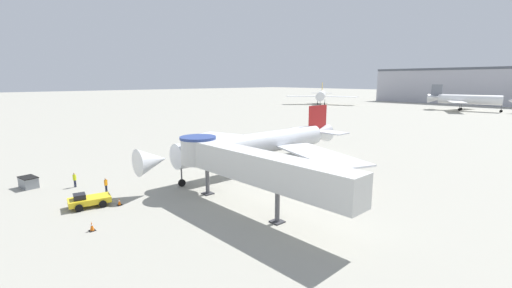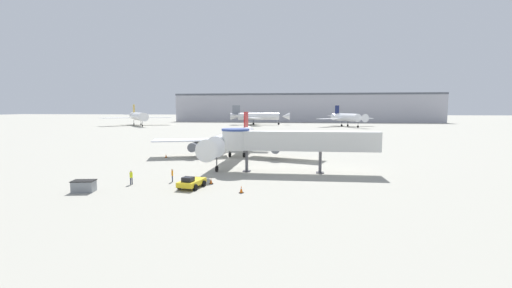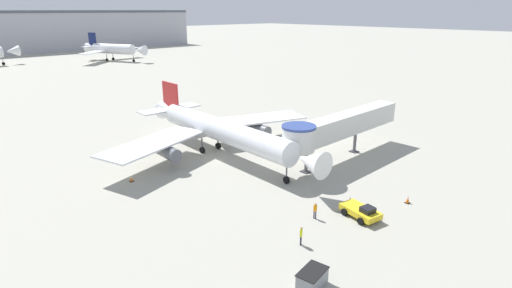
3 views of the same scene
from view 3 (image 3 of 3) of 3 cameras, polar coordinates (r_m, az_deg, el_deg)
ground_plane at (r=54.78m, az=-5.39°, el=-2.03°), size 800.00×800.00×0.00m
main_airplane at (r=54.84m, az=-5.33°, el=2.00°), size 33.35×33.36×8.54m
jet_bridge at (r=53.59m, az=11.55°, el=2.47°), size 22.73×4.10×6.37m
pushback_tug_yellow at (r=40.61m, az=14.79°, el=-9.27°), size 2.80×4.20×1.46m
service_container_gray at (r=30.97m, az=8.03°, el=-18.49°), size 2.69×1.99×1.31m
traffic_cone_near_nose at (r=43.23m, az=13.31°, el=-7.83°), size 0.46×0.46×0.77m
traffic_cone_port_wing at (r=49.43m, az=-17.38°, el=-4.72°), size 0.48×0.48×0.79m
traffic_cone_apron_front at (r=45.06m, az=20.86°, el=-7.43°), size 0.51×0.51×0.83m
ground_crew_marshaller at (r=39.42m, az=8.45°, el=-9.25°), size 0.31×0.37×1.67m
ground_crew_wing_walker at (r=35.20m, az=6.45°, el=-12.71°), size 0.39×0.35×1.77m
background_jet_navy_tail at (r=170.18m, az=-19.83°, el=12.67°), size 29.21×27.36×10.65m
terminal_building at (r=221.14m, az=-31.36°, el=13.51°), size 175.07×20.07×18.97m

